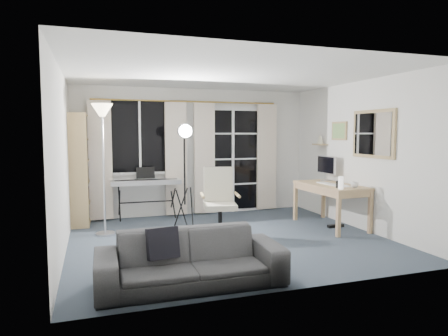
# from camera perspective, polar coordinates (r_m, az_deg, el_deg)

# --- Properties ---
(floor) EXTENTS (4.50, 4.00, 0.02)m
(floor) POSITION_cam_1_polar(r_m,az_deg,el_deg) (5.98, 0.71, -10.23)
(floor) COLOR #384552
(floor) RESTS_ON ground
(window) EXTENTS (1.20, 0.08, 1.40)m
(window) POSITION_cam_1_polar(r_m,az_deg,el_deg) (7.47, -11.96, 4.43)
(window) COLOR white
(window) RESTS_ON floor
(french_door) EXTENTS (1.32, 0.09, 2.11)m
(french_door) POSITION_cam_1_polar(r_m,az_deg,el_deg) (7.90, 1.19, 1.12)
(french_door) COLOR white
(french_door) RESTS_ON floor
(curtains) EXTENTS (3.60, 0.07, 2.13)m
(curtains) POSITION_cam_1_polar(r_m,az_deg,el_deg) (7.56, -4.93, 1.45)
(curtains) COLOR gold
(curtains) RESTS_ON floor
(bookshelf) EXTENTS (0.35, 0.89, 1.89)m
(bookshelf) POSITION_cam_1_polar(r_m,az_deg,el_deg) (7.28, -20.14, -0.54)
(bookshelf) COLOR tan
(bookshelf) RESTS_ON floor
(torchiere_lamp) EXTENTS (0.40, 0.40, 2.00)m
(torchiere_lamp) POSITION_cam_1_polar(r_m,az_deg,el_deg) (6.30, -16.95, 5.23)
(torchiere_lamp) COLOR #B2B2B7
(torchiere_lamp) RESTS_ON floor
(keyboard_piano) EXTENTS (1.23, 0.62, 0.89)m
(keyboard_piano) POSITION_cam_1_polar(r_m,az_deg,el_deg) (7.26, -11.05, -2.10)
(keyboard_piano) COLOR black
(keyboard_piano) RESTS_ON floor
(studio_light) EXTENTS (0.32, 0.35, 1.75)m
(studio_light) POSITION_cam_1_polar(r_m,az_deg,el_deg) (6.46, -5.62, 3.55)
(studio_light) COLOR black
(studio_light) RESTS_ON floor
(office_chair) EXTENTS (0.73, 0.72, 1.05)m
(office_chair) POSITION_cam_1_polar(r_m,az_deg,el_deg) (5.98, -0.71, -4.06)
(office_chair) COLOR black
(office_chair) RESTS_ON floor
(desk) EXTENTS (0.71, 1.35, 0.71)m
(desk) POSITION_cam_1_polar(r_m,az_deg,el_deg) (6.90, 14.98, -2.97)
(desk) COLOR tan
(desk) RESTS_ON floor
(monitor) EXTENTS (0.17, 0.51, 0.45)m
(monitor) POSITION_cam_1_polar(r_m,az_deg,el_deg) (7.34, 14.41, 0.33)
(monitor) COLOR silver
(monitor) RESTS_ON desk
(desk_clutter) EXTENTS (0.41, 0.82, 0.90)m
(desk_clutter) POSITION_cam_1_polar(r_m,az_deg,el_deg) (6.69, 15.62, -3.80)
(desk_clutter) COLOR white
(desk_clutter) RESTS_ON desk
(mug) EXTENTS (0.12, 0.10, 0.12)m
(mug) POSITION_cam_1_polar(r_m,az_deg,el_deg) (6.53, 18.16, -2.20)
(mug) COLOR silver
(mug) RESTS_ON desk
(wall_mirror) EXTENTS (0.04, 0.94, 0.74)m
(wall_mirror) POSITION_cam_1_polar(r_m,az_deg,el_deg) (6.55, 20.55, 4.58)
(wall_mirror) COLOR tan
(wall_mirror) RESTS_ON floor
(framed_print) EXTENTS (0.03, 0.42, 0.32)m
(framed_print) POSITION_cam_1_polar(r_m,az_deg,el_deg) (7.28, 16.14, 5.11)
(framed_print) COLOR tan
(framed_print) RESTS_ON floor
(wall_shelf) EXTENTS (0.16, 0.30, 0.18)m
(wall_shelf) POSITION_cam_1_polar(r_m,az_deg,el_deg) (7.66, 13.56, 3.72)
(wall_shelf) COLOR tan
(wall_shelf) RESTS_ON floor
(sofa) EXTENTS (1.92, 0.60, 0.74)m
(sofa) POSITION_cam_1_polar(r_m,az_deg,el_deg) (4.19, -4.82, -11.54)
(sofa) COLOR #2C2C2F
(sofa) RESTS_ON floor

